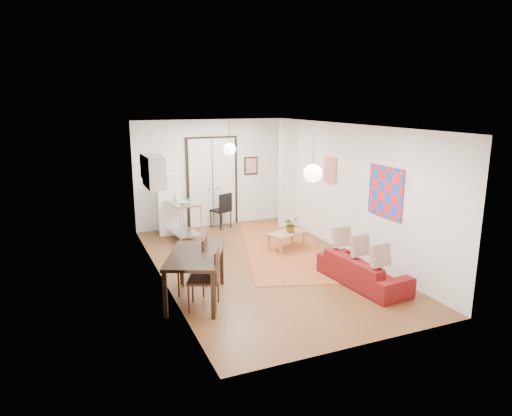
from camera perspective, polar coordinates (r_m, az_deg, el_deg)
name	(u,v)px	position (r m, az deg, el deg)	size (l,w,h in m)	color
floor	(263,265)	(9.70, 0.84, -7.16)	(7.00, 7.00, 0.00)	brown
ceiling	(263,126)	(9.10, 0.90, 10.21)	(4.20, 7.00, 0.02)	white
wall_back	(212,173)	(12.53, -5.57, 4.33)	(4.20, 0.02, 2.90)	white
wall_front	(367,248)	(6.35, 13.65, -4.90)	(4.20, 0.02, 2.90)	white
wall_left	(160,207)	(8.69, -11.93, 0.10)	(0.02, 7.00, 2.90)	white
wall_right	(350,190)	(10.30, 11.65, 2.16)	(0.02, 7.00, 2.90)	white
double_doors	(212,183)	(12.53, -5.48, 3.17)	(1.44, 0.06, 2.50)	white
stub_partition	(288,174)	(12.34, 4.02, 4.23)	(0.50, 0.10, 2.90)	white
wall_cabinet	(154,171)	(10.09, -12.69, 4.48)	(0.35, 1.00, 0.70)	silver
painting_popart	(386,192)	(9.26, 15.91, 1.95)	(0.05, 1.00, 1.00)	red
painting_abstract	(330,170)	(10.89, 9.26, 4.73)	(0.05, 0.50, 0.60)	beige
poster_back	(251,166)	(12.86, -0.62, 5.30)	(0.40, 0.03, 0.50)	red
print_left	(143,167)	(10.55, -14.00, 5.06)	(0.03, 0.44, 0.54)	#915C3C
pendant_back	(230,149)	(11.01, -3.32, 7.34)	(0.30, 0.30, 0.80)	white
pendant_front	(313,173)	(7.39, 7.12, 4.31)	(0.30, 0.30, 0.80)	white
kilim_rug	(282,248)	(10.81, 3.23, -4.97)	(1.70, 4.53, 0.01)	#AC5D2B
sofa	(363,270)	(8.88, 13.21, -7.57)	(1.92, 0.75, 0.56)	maroon
coffee_table	(287,235)	(10.68, 3.87, -3.33)	(0.99, 0.75, 0.39)	tan
potted_plant	(291,224)	(10.66, 4.37, -2.02)	(0.30, 0.34, 0.38)	#355A28
kitchen_counter	(181,214)	(11.54, -9.30, -0.77)	(0.79, 1.31, 0.95)	#B2B4B7
bowl	(184,203)	(11.18, -9.00, 0.66)	(0.22, 0.22, 0.05)	beige
soap_bottle	(177,196)	(11.68, -9.91, 1.53)	(0.09, 0.09, 0.20)	#54A9B6
fridge	(169,203)	(12.00, -10.82, 0.58)	(0.56, 0.56, 1.59)	white
dining_table	(195,259)	(7.91, -7.61, -6.36)	(1.41, 1.74, 0.84)	black
dining_chair_near	(191,258)	(8.38, -8.17, -6.27)	(0.65, 0.77, 1.04)	#371D11
dining_chair_far	(201,272)	(7.75, -6.84, -7.89)	(0.65, 0.77, 1.04)	#371D11
black_side_chair	(220,206)	(12.49, -4.58, 0.20)	(0.58, 0.60, 0.97)	black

